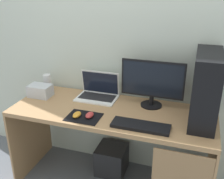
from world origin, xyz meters
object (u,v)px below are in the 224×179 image
at_px(speaker, 47,82).
at_px(keyboard, 141,126).
at_px(subwoofer, 112,159).
at_px(mouse_right, 77,115).
at_px(laptop, 98,93).
at_px(monitor, 152,83).
at_px(projector, 40,91).
at_px(mouse_left, 90,115).
at_px(pc_tower, 206,88).

relative_size(speaker, keyboard, 0.35).
relative_size(speaker, subwoofer, 0.56).
bearing_deg(mouse_right, laptop, 86.92).
distance_m(laptop, subwoofer, 0.67).
relative_size(monitor, projector, 2.55).
bearing_deg(laptop, monitor, -2.85).
height_order(projector, mouse_left, projector).
relative_size(pc_tower, projector, 2.60).
bearing_deg(mouse_left, laptop, 101.25).
bearing_deg(laptop, speaker, 177.32).
xyz_separation_m(mouse_left, mouse_right, (-0.09, -0.02, 0.00)).
height_order(speaker, projector, speaker).
height_order(projector, keyboard, projector).
xyz_separation_m(speaker, projector, (0.02, -0.16, -0.02)).
bearing_deg(pc_tower, subwoofer, 172.72).
relative_size(pc_tower, speaker, 3.49).
xyz_separation_m(laptop, projector, (-0.50, -0.14, 0.01)).
bearing_deg(speaker, keyboard, -22.56).
bearing_deg(subwoofer, mouse_right, -115.26).
distance_m(laptop, keyboard, 0.62).
relative_size(projector, keyboard, 0.48).
relative_size(laptop, mouse_left, 3.67).
height_order(laptop, keyboard, laptop).
xyz_separation_m(pc_tower, speaker, (-1.41, 0.16, -0.19)).
height_order(projector, subwoofer, projector).
relative_size(keyboard, mouse_right, 4.38).
bearing_deg(mouse_right, mouse_left, 14.74).
distance_m(speaker, mouse_left, 0.72).
bearing_deg(projector, speaker, 97.13).
relative_size(monitor, laptop, 1.45).
relative_size(keyboard, subwoofer, 1.56).
xyz_separation_m(laptop, mouse_left, (0.07, -0.37, -0.02)).
relative_size(keyboard, mouse_left, 4.38).
xyz_separation_m(monitor, mouse_right, (-0.50, -0.37, -0.19)).
bearing_deg(keyboard, projector, 165.40).
xyz_separation_m(pc_tower, laptop, (-0.89, 0.14, -0.21)).
bearing_deg(projector, subwoofer, 7.91).
xyz_separation_m(mouse_left, subwoofer, (0.07, 0.32, -0.63)).
distance_m(mouse_left, mouse_right, 0.10).
xyz_separation_m(pc_tower, monitor, (-0.40, 0.12, -0.05)).
relative_size(laptop, keyboard, 0.84).
xyz_separation_m(projector, mouse_right, (0.48, -0.26, -0.03)).
distance_m(keyboard, mouse_left, 0.40).
distance_m(speaker, subwoofer, 0.96).
distance_m(projector, subwoofer, 0.93).
relative_size(monitor, speaker, 3.43).
height_order(mouse_right, subwoofer, mouse_right).
xyz_separation_m(projector, mouse_left, (0.58, -0.23, -0.03)).
height_order(keyboard, subwoofer, keyboard).
height_order(pc_tower, speaker, pc_tower).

